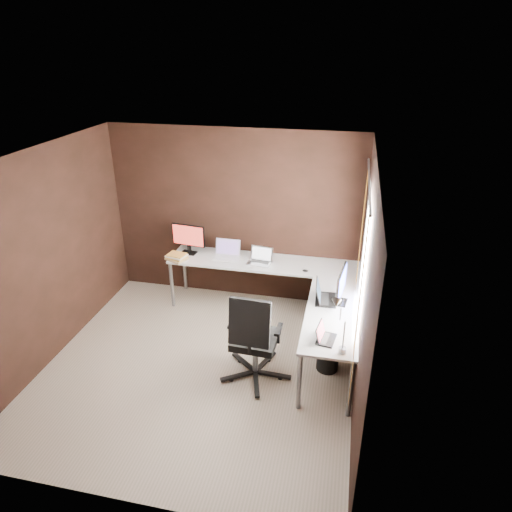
{
  "coord_description": "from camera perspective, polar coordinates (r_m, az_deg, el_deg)",
  "views": [
    {
      "loc": [
        1.58,
        -4.1,
        3.55
      ],
      "look_at": [
        0.49,
        0.95,
        1.08
      ],
      "focal_mm": 32.0,
      "sensor_mm": 36.0,
      "label": 1
    }
  ],
  "objects": [
    {
      "name": "laptop_black_small",
      "position": [
        4.83,
        8.49,
        -9.89
      ],
      "size": [
        0.22,
        0.28,
        0.17
      ],
      "rotation": [
        0.0,
        0.0,
        1.41
      ],
      "color": "black",
      "rests_on": "desk"
    },
    {
      "name": "wastebasket",
      "position": [
        5.56,
        8.94,
        -12.52
      ],
      "size": [
        0.3,
        0.3,
        0.29
      ],
      "primitive_type": "cylinder",
      "rotation": [
        0.0,
        0.0,
        0.18
      ],
      "color": "black",
      "rests_on": "ground"
    },
    {
      "name": "room",
      "position": [
        4.9,
        -3.85,
        -2.08
      ],
      "size": [
        3.6,
        3.6,
        2.5
      ],
      "color": "tan",
      "rests_on": "ground"
    },
    {
      "name": "monitor_right",
      "position": [
        5.38,
        10.62,
        -3.52
      ],
      "size": [
        0.15,
        0.52,
        0.43
      ],
      "rotation": [
        0.0,
        0.0,
        1.44
      ],
      "color": "black",
      "rests_on": "desk"
    },
    {
      "name": "laptop_black_big",
      "position": [
        5.49,
        8.38,
        -5.0
      ],
      "size": [
        0.27,
        0.36,
        0.23
      ],
      "rotation": [
        0.0,
        0.0,
        1.63
      ],
      "color": "black",
      "rests_on": "desk"
    },
    {
      "name": "mouse_corner",
      "position": [
        6.12,
        6.18,
        -1.84
      ],
      "size": [
        0.08,
        0.06,
        0.03
      ],
      "primitive_type": "ellipsoid",
      "rotation": [
        0.0,
        0.0,
        0.08
      ],
      "color": "black",
      "rests_on": "desk"
    },
    {
      "name": "monitor_left",
      "position": [
        6.6,
        -8.45,
        2.33
      ],
      "size": [
        0.5,
        0.16,
        0.43
      ],
      "rotation": [
        0.0,
        0.0,
        -0.12
      ],
      "color": "black",
      "rests_on": "desk"
    },
    {
      "name": "drawer_pedestal",
      "position": [
        6.17,
        9.02,
        -6.51
      ],
      "size": [
        0.42,
        0.5,
        0.6
      ],
      "primitive_type": "cube",
      "color": "white",
      "rests_on": "ground"
    },
    {
      "name": "mouse_left",
      "position": [
        6.53,
        -8.84,
        -0.16
      ],
      "size": [
        0.08,
        0.06,
        0.03
      ],
      "primitive_type": "ellipsoid",
      "rotation": [
        0.0,
        0.0,
        -0.16
      ],
      "color": "black",
      "rests_on": "desk"
    },
    {
      "name": "desk_lamp",
      "position": [
        4.56,
        10.29,
        -7.68
      ],
      "size": [
        0.19,
        0.21,
        0.56
      ],
      "rotation": [
        0.0,
        0.0,
        -0.31
      ],
      "color": "slate",
      "rests_on": "desk"
    },
    {
      "name": "laptop_silver",
      "position": [
        6.32,
        0.54,
        -0.41
      ],
      "size": [
        0.35,
        0.27,
        0.21
      ],
      "rotation": [
        0.0,
        0.0,
        -0.15
      ],
      "color": "silver",
      "rests_on": "desk"
    },
    {
      "name": "laptop_white",
      "position": [
        6.5,
        -3.66,
        0.33
      ],
      "size": [
        0.36,
        0.26,
        0.24
      ],
      "rotation": [
        0.0,
        0.0,
        -0.01
      ],
      "color": "white",
      "rests_on": "desk"
    },
    {
      "name": "desk",
      "position": [
        5.93,
        3.54,
        -3.41
      ],
      "size": [
        2.65,
        2.25,
        0.73
      ],
      "color": "white",
      "rests_on": "ground"
    },
    {
      "name": "book_stack",
      "position": [
        6.5,
        -9.89,
        -0.11
      ],
      "size": [
        0.33,
        0.3,
        0.09
      ],
      "rotation": [
        0.0,
        0.0,
        -0.3
      ],
      "color": "tan",
      "rests_on": "desk"
    },
    {
      "name": "office_chair",
      "position": [
        5.26,
        -0.2,
        -12.09
      ],
      "size": [
        0.64,
        0.64,
        1.13
      ],
      "rotation": [
        0.0,
        0.0,
        -0.05
      ],
      "color": "black",
      "rests_on": "ground"
    }
  ]
}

